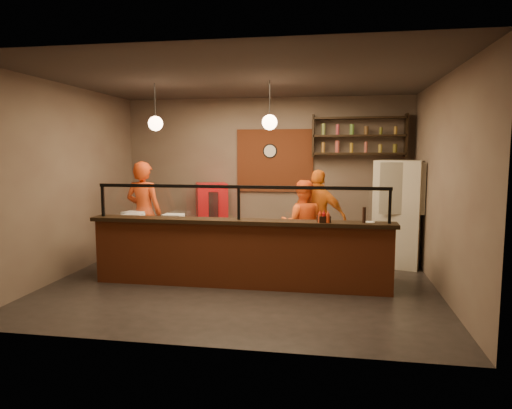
% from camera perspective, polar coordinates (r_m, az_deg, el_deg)
% --- Properties ---
extents(floor, '(6.00, 6.00, 0.00)m').
position_cam_1_polar(floor, '(7.47, -1.65, -9.62)').
color(floor, black).
rests_on(floor, ground).
extents(ceiling, '(6.00, 6.00, 0.00)m').
position_cam_1_polar(ceiling, '(7.26, -1.74, 15.43)').
color(ceiling, '#372F2B').
rests_on(ceiling, wall_back).
extents(wall_back, '(6.00, 0.00, 6.00)m').
position_cam_1_polar(wall_back, '(9.65, 1.21, 3.73)').
color(wall_back, '#6B5D4E').
rests_on(wall_back, floor).
extents(wall_left, '(0.00, 5.00, 5.00)m').
position_cam_1_polar(wall_left, '(8.31, -22.45, 2.75)').
color(wall_left, '#6B5D4E').
rests_on(wall_left, floor).
extents(wall_right, '(0.00, 5.00, 5.00)m').
position_cam_1_polar(wall_right, '(7.23, 22.34, 2.24)').
color(wall_right, '#6B5D4E').
rests_on(wall_right, floor).
extents(wall_front, '(6.00, 0.00, 6.00)m').
position_cam_1_polar(wall_front, '(4.77, -7.56, 0.66)').
color(wall_front, '#6B5D4E').
rests_on(wall_front, floor).
extents(brick_patch, '(1.60, 0.04, 1.30)m').
position_cam_1_polar(brick_patch, '(9.58, 2.37, 5.50)').
color(brick_patch, brown).
rests_on(brick_patch, wall_back).
extents(service_counter, '(4.60, 0.25, 1.00)m').
position_cam_1_polar(service_counter, '(7.06, -2.14, -6.39)').
color(service_counter, brown).
rests_on(service_counter, floor).
extents(counter_ledge, '(4.70, 0.37, 0.06)m').
position_cam_1_polar(counter_ledge, '(6.96, -2.16, -2.14)').
color(counter_ledge, black).
rests_on(counter_ledge, service_counter).
extents(worktop_cabinet, '(4.60, 0.75, 0.85)m').
position_cam_1_polar(worktop_cabinet, '(7.56, -1.37, -6.10)').
color(worktop_cabinet, gray).
rests_on(worktop_cabinet, floor).
extents(worktop, '(4.60, 0.75, 0.05)m').
position_cam_1_polar(worktop, '(7.47, -1.38, -2.73)').
color(worktop, silver).
rests_on(worktop, worktop_cabinet).
extents(sneeze_guard, '(4.50, 0.05, 0.52)m').
position_cam_1_polar(sneeze_guard, '(6.92, -2.17, 0.65)').
color(sneeze_guard, white).
rests_on(sneeze_guard, counter_ledge).
extents(wall_shelving, '(1.84, 0.28, 0.85)m').
position_cam_1_polar(wall_shelving, '(9.37, 12.75, 8.37)').
color(wall_shelving, black).
rests_on(wall_shelving, wall_back).
extents(wall_clock, '(0.30, 0.04, 0.30)m').
position_cam_1_polar(wall_clock, '(9.58, 1.77, 6.70)').
color(wall_clock, black).
rests_on(wall_clock, wall_back).
extents(pendant_left, '(0.24, 0.24, 0.77)m').
position_cam_1_polar(pendant_left, '(7.81, -12.45, 9.87)').
color(pendant_left, black).
rests_on(pendant_left, ceiling).
extents(pendant_right, '(0.24, 0.24, 0.77)m').
position_cam_1_polar(pendant_right, '(7.32, 1.71, 10.25)').
color(pendant_right, black).
rests_on(pendant_right, ceiling).
extents(cook_left, '(0.75, 0.55, 1.91)m').
position_cam_1_polar(cook_left, '(8.72, -13.84, -1.03)').
color(cook_left, '#C73D12').
rests_on(cook_left, floor).
extents(cook_mid, '(0.82, 0.67, 1.59)m').
position_cam_1_polar(cook_mid, '(8.22, 5.78, -2.47)').
color(cook_mid, '#EA5416').
rests_on(cook_mid, floor).
extents(cook_right, '(1.11, 0.69, 1.76)m').
position_cam_1_polar(cook_right, '(8.43, 7.80, -1.66)').
color(cook_right, orange).
rests_on(cook_right, floor).
extents(fridge, '(0.98, 0.95, 1.93)m').
position_cam_1_polar(fridge, '(8.74, 17.37, -1.05)').
color(fridge, beige).
rests_on(fridge, floor).
extents(red_cooler, '(0.78, 0.75, 1.44)m').
position_cam_1_polar(red_cooler, '(9.61, -5.54, -1.60)').
color(red_cooler, '#AC0B11').
rests_on(red_cooler, floor).
extents(pizza_dough, '(0.54, 0.54, 0.01)m').
position_cam_1_polar(pizza_dough, '(7.37, -1.60, -2.61)').
color(pizza_dough, beige).
rests_on(pizza_dough, worktop).
extents(prep_tub_a, '(0.32, 0.26, 0.16)m').
position_cam_1_polar(prep_tub_a, '(7.69, -10.30, -1.78)').
color(prep_tub_a, silver).
rests_on(prep_tub_a, worktop).
extents(prep_tub_b, '(0.38, 0.34, 0.16)m').
position_cam_1_polar(prep_tub_b, '(8.14, -15.15, -1.44)').
color(prep_tub_b, silver).
rests_on(prep_tub_b, worktop).
extents(prep_tub_c, '(0.34, 0.28, 0.16)m').
position_cam_1_polar(prep_tub_c, '(7.84, -15.13, -1.74)').
color(prep_tub_c, silver).
rests_on(prep_tub_c, worktop).
extents(rolling_pin, '(0.30, 0.22, 0.06)m').
position_cam_1_polar(rolling_pin, '(7.66, -4.61, -2.12)').
color(rolling_pin, gold).
rests_on(rolling_pin, worktop).
extents(condiment_caddy, '(0.21, 0.18, 0.10)m').
position_cam_1_polar(condiment_caddy, '(6.76, 8.48, -1.81)').
color(condiment_caddy, black).
rests_on(condiment_caddy, counter_ledge).
extents(pepper_mill, '(0.07, 0.07, 0.23)m').
position_cam_1_polar(pepper_mill, '(6.81, 13.37, -1.28)').
color(pepper_mill, black).
rests_on(pepper_mill, counter_ledge).
extents(small_plate, '(0.19, 0.19, 0.01)m').
position_cam_1_polar(small_plate, '(6.87, 13.97, -2.15)').
color(small_plate, silver).
rests_on(small_plate, counter_ledge).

